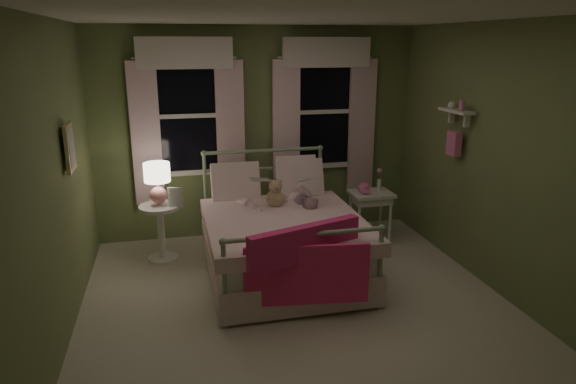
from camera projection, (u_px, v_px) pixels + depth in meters
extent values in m
plane|color=beige|center=(299.00, 307.00, 4.83)|extent=(4.20, 4.20, 0.00)
plane|color=white|center=(300.00, 16.00, 4.10)|extent=(4.20, 4.20, 0.00)
plane|color=#758751|center=(258.00, 133.00, 6.42)|extent=(4.00, 0.00, 4.00)
plane|color=#758751|center=(407.00, 276.00, 2.50)|extent=(4.00, 0.00, 4.00)
plane|color=#758751|center=(53.00, 188.00, 4.02)|extent=(0.00, 4.20, 4.20)
plane|color=#758751|center=(502.00, 162.00, 4.90)|extent=(0.00, 4.20, 4.20)
cube|color=white|center=(281.00, 236.00, 5.44)|extent=(1.44, 1.94, 0.26)
cube|color=white|center=(281.00, 257.00, 5.50)|extent=(1.54, 2.02, 0.30)
cube|color=white|center=(284.00, 225.00, 5.25)|extent=(1.58, 1.75, 0.14)
cylinder|color=#9EB793|center=(216.00, 253.00, 5.32)|extent=(0.04, 1.90, 0.04)
cylinder|color=#9EB793|center=(343.00, 241.00, 5.62)|extent=(0.04, 1.90, 0.04)
cylinder|color=#9EB793|center=(206.00, 200.00, 6.14)|extent=(0.04, 0.04, 1.15)
cylinder|color=#9EB793|center=(319.00, 193.00, 6.46)|extent=(0.04, 0.04, 1.15)
sphere|color=#9EB793|center=(204.00, 153.00, 5.98)|extent=(0.07, 0.07, 0.07)
sphere|color=#9EB793|center=(320.00, 148.00, 6.29)|extent=(0.07, 0.07, 0.07)
cylinder|color=#9EB793|center=(263.00, 151.00, 6.14)|extent=(1.42, 0.04, 0.04)
cylinder|color=#9EB793|center=(264.00, 169.00, 6.20)|extent=(1.38, 0.03, 0.03)
cylinder|color=#9EB793|center=(225.00, 285.00, 4.38)|extent=(0.04, 0.04, 0.80)
cylinder|color=#9EB793|center=(380.00, 269.00, 4.69)|extent=(0.04, 0.04, 0.80)
sphere|color=#9EB793|center=(223.00, 242.00, 4.27)|extent=(0.07, 0.07, 0.07)
sphere|color=#9EB793|center=(382.00, 228.00, 4.58)|extent=(0.07, 0.07, 0.07)
cylinder|color=#9EB793|center=(305.00, 235.00, 4.42)|extent=(1.42, 0.04, 0.04)
cube|color=white|center=(236.00, 187.00, 5.90)|extent=(0.55, 0.32, 0.57)
cube|color=white|center=(300.00, 183.00, 6.07)|extent=(0.55, 0.32, 0.57)
cube|color=white|center=(295.00, 176.00, 6.03)|extent=(0.48, 0.30, 0.51)
cube|color=#DC2B70|center=(305.00, 243.00, 4.45)|extent=(1.07, 0.45, 0.32)
cube|color=#FB317B|center=(307.00, 275.00, 4.46)|extent=(1.10, 0.18, 0.55)
imported|color=#F7D1DD|center=(247.00, 183.00, 5.66)|extent=(0.28, 0.22, 0.67)
imported|color=#F7D1DD|center=(297.00, 175.00, 5.77)|extent=(0.43, 0.36, 0.79)
imported|color=beige|center=(251.00, 184.00, 5.41)|extent=(0.23, 0.17, 0.26)
imported|color=beige|center=(302.00, 184.00, 5.54)|extent=(0.22, 0.17, 0.26)
sphere|color=tan|center=(275.00, 198.00, 5.62)|extent=(0.20, 0.20, 0.20)
sphere|color=tan|center=(275.00, 187.00, 5.57)|extent=(0.14, 0.14, 0.14)
sphere|color=tan|center=(271.00, 182.00, 5.54)|extent=(0.06, 0.06, 0.06)
sphere|color=tan|center=(279.00, 182.00, 5.56)|extent=(0.06, 0.06, 0.06)
sphere|color=tan|center=(268.00, 198.00, 5.57)|extent=(0.08, 0.08, 0.08)
sphere|color=tan|center=(283.00, 197.00, 5.61)|extent=(0.08, 0.08, 0.08)
sphere|color=#8C6B51|center=(276.00, 188.00, 5.52)|extent=(0.05, 0.05, 0.05)
cylinder|color=white|center=(159.00, 207.00, 5.72)|extent=(0.46, 0.46, 0.04)
cylinder|color=white|center=(161.00, 233.00, 5.81)|extent=(0.08, 0.08, 0.60)
cylinder|color=white|center=(163.00, 258.00, 5.89)|extent=(0.34, 0.34, 0.03)
sphere|color=pink|center=(159.00, 195.00, 5.68)|extent=(0.19, 0.19, 0.19)
cylinder|color=pink|center=(158.00, 185.00, 5.65)|extent=(0.03, 0.03, 0.11)
cylinder|color=#FFEAC6|center=(157.00, 172.00, 5.61)|extent=(0.29, 0.29, 0.21)
imported|color=beige|center=(168.00, 206.00, 5.66)|extent=(0.23, 0.27, 0.02)
cube|color=white|center=(371.00, 194.00, 6.22)|extent=(0.50, 0.40, 0.04)
cube|color=white|center=(371.00, 199.00, 6.24)|extent=(0.44, 0.34, 0.08)
cylinder|color=white|center=(359.00, 224.00, 6.13)|extent=(0.04, 0.04, 0.60)
cylinder|color=white|center=(390.00, 221.00, 6.21)|extent=(0.04, 0.04, 0.60)
cylinder|color=white|center=(350.00, 216.00, 6.41)|extent=(0.04, 0.04, 0.60)
cylinder|color=white|center=(380.00, 214.00, 6.50)|extent=(0.04, 0.04, 0.60)
sphere|color=pink|center=(364.00, 188.00, 6.18)|extent=(0.14, 0.14, 0.14)
cube|color=pink|center=(366.00, 192.00, 6.10)|extent=(0.11, 0.07, 0.04)
cylinder|color=white|center=(379.00, 185.00, 6.27)|extent=(0.05, 0.05, 0.14)
cylinder|color=#4C7F3F|center=(379.00, 176.00, 6.24)|extent=(0.01, 0.01, 0.12)
sphere|color=pink|center=(380.00, 171.00, 6.22)|extent=(0.06, 0.06, 0.06)
cube|color=black|center=(188.00, 116.00, 6.15)|extent=(0.76, 0.02, 1.35)
cube|color=white|center=(185.00, 56.00, 5.94)|extent=(0.84, 0.05, 0.06)
cube|color=white|center=(191.00, 173.00, 6.33)|extent=(0.84, 0.05, 0.06)
cube|color=white|center=(153.00, 117.00, 6.05)|extent=(0.06, 0.05, 1.40)
cube|color=white|center=(221.00, 115.00, 6.22)|extent=(0.06, 0.05, 1.40)
cube|color=white|center=(188.00, 116.00, 6.13)|extent=(0.76, 0.04, 0.05)
cube|color=silver|center=(146.00, 135.00, 6.04)|extent=(0.34, 0.06, 1.70)
cube|color=silver|center=(231.00, 132.00, 6.26)|extent=(0.34, 0.06, 1.70)
cube|color=white|center=(185.00, 53.00, 5.87)|extent=(1.10, 0.08, 0.36)
cylinder|color=white|center=(185.00, 58.00, 5.92)|extent=(1.20, 0.03, 0.03)
cube|color=black|center=(323.00, 112.00, 6.53)|extent=(0.76, 0.02, 1.35)
cube|color=white|center=(325.00, 55.00, 6.31)|extent=(0.84, 0.05, 0.06)
cube|color=white|center=(323.00, 165.00, 6.70)|extent=(0.84, 0.05, 0.06)
cube|color=white|center=(293.00, 113.00, 6.42)|extent=(0.06, 0.05, 1.40)
cube|color=white|center=(354.00, 111.00, 6.60)|extent=(0.06, 0.05, 1.40)
cube|color=white|center=(324.00, 112.00, 6.51)|extent=(0.76, 0.04, 0.05)
cube|color=white|center=(286.00, 129.00, 6.41)|extent=(0.34, 0.06, 1.70)
cube|color=silver|center=(362.00, 127.00, 6.63)|extent=(0.34, 0.06, 1.70)
cube|color=white|center=(327.00, 52.00, 6.24)|extent=(1.10, 0.08, 0.36)
cylinder|color=white|center=(325.00, 57.00, 6.30)|extent=(1.20, 0.03, 0.03)
cube|color=white|center=(456.00, 111.00, 5.42)|extent=(0.15, 0.50, 0.03)
cube|color=white|center=(467.00, 120.00, 5.31)|extent=(0.06, 0.03, 0.14)
cube|color=white|center=(451.00, 116.00, 5.59)|extent=(0.06, 0.03, 0.14)
cylinder|color=pink|center=(462.00, 105.00, 5.31)|extent=(0.06, 0.06, 0.10)
sphere|color=white|center=(452.00, 105.00, 5.50)|extent=(0.08, 0.08, 0.08)
cube|color=pink|center=(454.00, 143.00, 5.52)|extent=(0.08, 0.18, 0.26)
cube|color=beige|center=(70.00, 148.00, 4.54)|extent=(0.03, 0.32, 0.42)
cube|color=silver|center=(71.00, 148.00, 4.54)|extent=(0.01, 0.25, 0.34)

